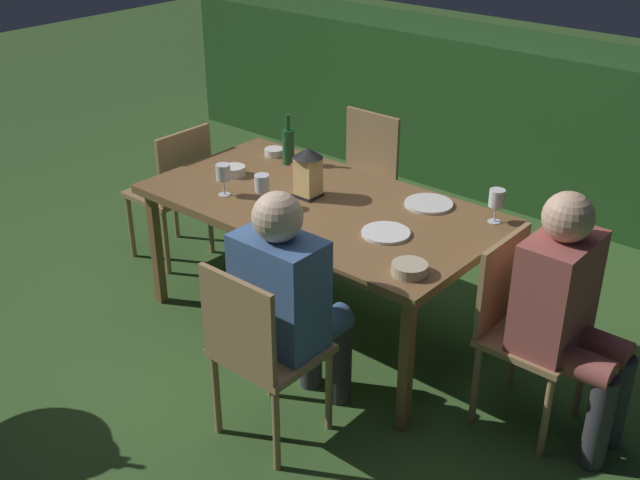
# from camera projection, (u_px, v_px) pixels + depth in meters

# --- Properties ---
(ground_plane) EXTENTS (16.00, 16.00, 0.00)m
(ground_plane) POSITION_uv_depth(u_px,v_px,m) (320.00, 322.00, 4.35)
(ground_plane) COLOR #385B28
(dining_table) EXTENTS (1.83, 0.98, 0.73)m
(dining_table) POSITION_uv_depth(u_px,v_px,m) (320.00, 211.00, 4.04)
(dining_table) COLOR brown
(dining_table) RESTS_ON ground
(chair_side_left_b) EXTENTS (0.42, 0.40, 0.87)m
(chair_side_left_b) POSITION_uv_depth(u_px,v_px,m) (259.00, 348.00, 3.29)
(chair_side_left_b) COLOR #9E7A51
(chair_side_left_b) RESTS_ON ground
(person_in_blue) EXTENTS (0.38, 0.47, 1.15)m
(person_in_blue) POSITION_uv_depth(u_px,v_px,m) (290.00, 298.00, 3.35)
(person_in_blue) COLOR #426699
(person_in_blue) RESTS_ON ground
(chair_side_right_a) EXTENTS (0.42, 0.40, 0.87)m
(chair_side_right_a) POSITION_uv_depth(u_px,v_px,m) (360.00, 176.00, 4.96)
(chair_side_right_a) COLOR #9E7A51
(chair_side_right_a) RESTS_ON ground
(chair_head_far) EXTENTS (0.40, 0.42, 0.87)m
(chair_head_far) POSITION_uv_depth(u_px,v_px,m) (522.00, 323.00, 3.46)
(chair_head_far) COLOR #9E7A51
(chair_head_far) RESTS_ON ground
(person_in_rust) EXTENTS (0.48, 0.38, 1.15)m
(person_in_rust) POSITION_uv_depth(u_px,v_px,m) (569.00, 309.00, 3.27)
(person_in_rust) COLOR #9E4C47
(person_in_rust) RESTS_ON ground
(chair_head_near) EXTENTS (0.40, 0.42, 0.87)m
(chair_head_near) POSITION_uv_depth(u_px,v_px,m) (175.00, 187.00, 4.79)
(chair_head_near) COLOR #9E7A51
(chair_head_near) RESTS_ON ground
(lantern_centerpiece) EXTENTS (0.15, 0.15, 0.27)m
(lantern_centerpiece) POSITION_uv_depth(u_px,v_px,m) (308.00, 170.00, 4.01)
(lantern_centerpiece) COLOR black
(lantern_centerpiece) RESTS_ON dining_table
(green_bottle_on_table) EXTENTS (0.07, 0.07, 0.29)m
(green_bottle_on_table) POSITION_uv_depth(u_px,v_px,m) (288.00, 145.00, 4.43)
(green_bottle_on_table) COLOR #195128
(green_bottle_on_table) RESTS_ON dining_table
(wine_glass_a) EXTENTS (0.08, 0.08, 0.17)m
(wine_glass_a) POSITION_uv_depth(u_px,v_px,m) (223.00, 174.00, 4.04)
(wine_glass_a) COLOR silver
(wine_glass_a) RESTS_ON dining_table
(wine_glass_b) EXTENTS (0.08, 0.08, 0.17)m
(wine_glass_b) POSITION_uv_depth(u_px,v_px,m) (262.00, 185.00, 3.91)
(wine_glass_b) COLOR silver
(wine_glass_b) RESTS_ON dining_table
(wine_glass_c) EXTENTS (0.08, 0.08, 0.17)m
(wine_glass_c) POSITION_uv_depth(u_px,v_px,m) (497.00, 200.00, 3.75)
(wine_glass_c) COLOR silver
(wine_glass_c) RESTS_ON dining_table
(plate_a) EXTENTS (0.25, 0.25, 0.01)m
(plate_a) POSITION_uv_depth(u_px,v_px,m) (429.00, 204.00, 3.97)
(plate_a) COLOR silver
(plate_a) RESTS_ON dining_table
(plate_b) EXTENTS (0.23, 0.23, 0.01)m
(plate_b) POSITION_uv_depth(u_px,v_px,m) (386.00, 233.00, 3.68)
(plate_b) COLOR white
(plate_b) RESTS_ON dining_table
(bowl_olives) EXTENTS (0.16, 0.16, 0.05)m
(bowl_olives) POSITION_uv_depth(u_px,v_px,m) (410.00, 268.00, 3.34)
(bowl_olives) COLOR #BCAD8E
(bowl_olives) RESTS_ON dining_table
(bowl_bread) EXTENTS (0.12, 0.12, 0.05)m
(bowl_bread) POSITION_uv_depth(u_px,v_px,m) (234.00, 170.00, 4.32)
(bowl_bread) COLOR silver
(bowl_bread) RESTS_ON dining_table
(bowl_salad) EXTENTS (0.11, 0.11, 0.04)m
(bowl_salad) POSITION_uv_depth(u_px,v_px,m) (274.00, 152.00, 4.59)
(bowl_salad) COLOR silver
(bowl_salad) RESTS_ON dining_table
(bowl_dip) EXTENTS (0.11, 0.11, 0.04)m
(bowl_dip) POSITION_uv_depth(u_px,v_px,m) (300.00, 168.00, 4.36)
(bowl_dip) COLOR #9E5138
(bowl_dip) RESTS_ON dining_table
(hedge_backdrop) EXTENTS (6.15, 0.66, 1.13)m
(hedge_backdrop) POSITION_uv_depth(u_px,v_px,m) (528.00, 121.00, 5.67)
(hedge_backdrop) COLOR #234C1E
(hedge_backdrop) RESTS_ON ground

